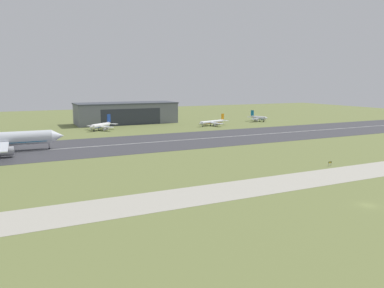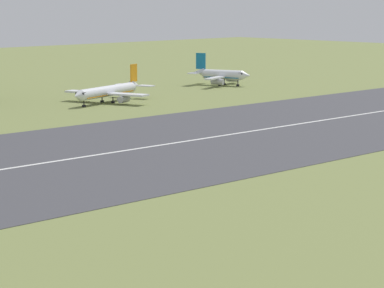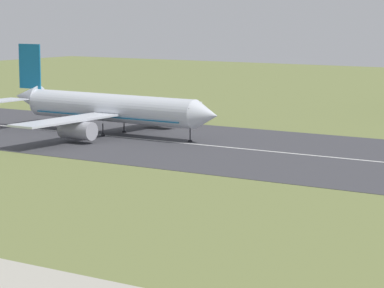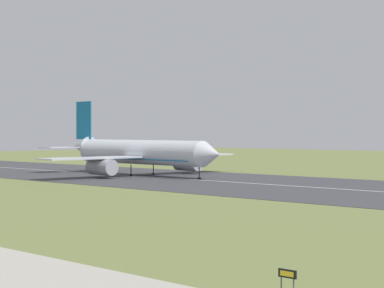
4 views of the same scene
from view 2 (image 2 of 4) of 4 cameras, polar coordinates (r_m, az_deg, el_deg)
runway_strip at (r=133.74m, az=-7.35°, el=-0.90°), size 395.96×55.25×0.06m
runway_centreline at (r=133.74m, az=-7.35°, el=-0.89°), size 356.37×0.70×0.01m
airplane_parked_west at (r=203.75m, az=-5.30°, el=3.30°), size 25.91×20.58×7.91m
airplane_parked_east at (r=242.76m, az=1.89°, el=4.35°), size 19.82×17.21×8.48m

